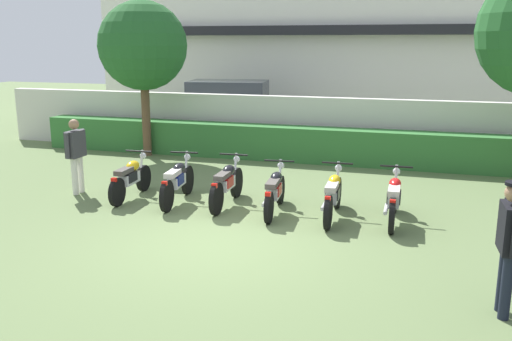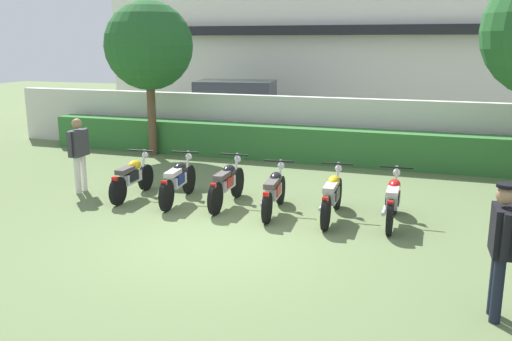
{
  "view_description": "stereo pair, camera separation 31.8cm",
  "coord_description": "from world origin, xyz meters",
  "px_view_note": "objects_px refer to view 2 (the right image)",
  "views": [
    {
      "loc": [
        3.2,
        -8.03,
        3.24
      ],
      "look_at": [
        0.0,
        2.27,
        0.71
      ],
      "focal_mm": 38.74,
      "sensor_mm": 36.0,
      "label": 1
    },
    {
      "loc": [
        3.5,
        -7.93,
        3.24
      ],
      "look_at": [
        0.0,
        2.27,
        0.71
      ],
      "focal_mm": 38.74,
      "sensor_mm": 36.0,
      "label": 2
    }
  ],
  "objects_px": {
    "motorcycle_in_row_2": "(227,183)",
    "inspector_person": "(79,149)",
    "motorcycle_in_row_1": "(178,180)",
    "motorcycle_in_row_4": "(332,195)",
    "motorcycle_in_row_5": "(393,200)",
    "motorcycle_in_row_0": "(132,177)",
    "parked_car": "(240,108)",
    "tree_near_inspector": "(149,46)",
    "motorcycle_in_row_3": "(274,191)",
    "officer_0": "(501,241)"
  },
  "relations": [
    {
      "from": "inspector_person",
      "to": "motorcycle_in_row_5",
      "type": "bearing_deg",
      "value": -0.12
    },
    {
      "from": "tree_near_inspector",
      "to": "motorcycle_in_row_0",
      "type": "distance_m",
      "value": 5.28
    },
    {
      "from": "motorcycle_in_row_4",
      "to": "inspector_person",
      "type": "bearing_deg",
      "value": 87.12
    },
    {
      "from": "motorcycle_in_row_2",
      "to": "officer_0",
      "type": "height_order",
      "value": "officer_0"
    },
    {
      "from": "motorcycle_in_row_2",
      "to": "officer_0",
      "type": "distance_m",
      "value": 5.84
    },
    {
      "from": "tree_near_inspector",
      "to": "inspector_person",
      "type": "relative_size",
      "value": 2.68
    },
    {
      "from": "motorcycle_in_row_0",
      "to": "motorcycle_in_row_4",
      "type": "xyz_separation_m",
      "value": [
        4.3,
        -0.07,
        0.01
      ]
    },
    {
      "from": "motorcycle_in_row_2",
      "to": "motorcycle_in_row_4",
      "type": "bearing_deg",
      "value": -96.32
    },
    {
      "from": "tree_near_inspector",
      "to": "parked_car",
      "type": "bearing_deg",
      "value": 75.86
    },
    {
      "from": "motorcycle_in_row_4",
      "to": "motorcycle_in_row_5",
      "type": "distance_m",
      "value": 1.1
    },
    {
      "from": "tree_near_inspector",
      "to": "motorcycle_in_row_5",
      "type": "bearing_deg",
      "value": -29.96
    },
    {
      "from": "motorcycle_in_row_1",
      "to": "motorcycle_in_row_2",
      "type": "relative_size",
      "value": 1.01
    },
    {
      "from": "motorcycle_in_row_2",
      "to": "inspector_person",
      "type": "bearing_deg",
      "value": 89.71
    },
    {
      "from": "motorcycle_in_row_2",
      "to": "officer_0",
      "type": "xyz_separation_m",
      "value": [
        4.78,
        -3.32,
        0.53
      ]
    },
    {
      "from": "tree_near_inspector",
      "to": "motorcycle_in_row_5",
      "type": "height_order",
      "value": "tree_near_inspector"
    },
    {
      "from": "motorcycle_in_row_3",
      "to": "inspector_person",
      "type": "xyz_separation_m",
      "value": [
        -4.47,
        0.09,
        0.52
      ]
    },
    {
      "from": "officer_0",
      "to": "parked_car",
      "type": "bearing_deg",
      "value": -60.05
    },
    {
      "from": "motorcycle_in_row_1",
      "to": "motorcycle_in_row_2",
      "type": "height_order",
      "value": "motorcycle_in_row_2"
    },
    {
      "from": "parked_car",
      "to": "tree_near_inspector",
      "type": "height_order",
      "value": "tree_near_inspector"
    },
    {
      "from": "motorcycle_in_row_1",
      "to": "officer_0",
      "type": "distance_m",
      "value": 6.68
    },
    {
      "from": "motorcycle_in_row_2",
      "to": "inspector_person",
      "type": "height_order",
      "value": "inspector_person"
    },
    {
      "from": "motorcycle_in_row_1",
      "to": "motorcycle_in_row_4",
      "type": "distance_m",
      "value": 3.22
    },
    {
      "from": "motorcycle_in_row_4",
      "to": "motorcycle_in_row_0",
      "type": "bearing_deg",
      "value": 87.07
    },
    {
      "from": "motorcycle_in_row_2",
      "to": "inspector_person",
      "type": "distance_m",
      "value": 3.46
    },
    {
      "from": "motorcycle_in_row_5",
      "to": "officer_0",
      "type": "relative_size",
      "value": 1.13
    },
    {
      "from": "parked_car",
      "to": "officer_0",
      "type": "relative_size",
      "value": 2.83
    },
    {
      "from": "tree_near_inspector",
      "to": "motorcycle_in_row_4",
      "type": "distance_m",
      "value": 7.91
    },
    {
      "from": "motorcycle_in_row_1",
      "to": "inspector_person",
      "type": "xyz_separation_m",
      "value": [
        -2.38,
        0.0,
        0.51
      ]
    },
    {
      "from": "motorcycle_in_row_0",
      "to": "motorcycle_in_row_2",
      "type": "bearing_deg",
      "value": -90.03
    },
    {
      "from": "inspector_person",
      "to": "officer_0",
      "type": "distance_m",
      "value": 8.81
    },
    {
      "from": "parked_car",
      "to": "motorcycle_in_row_0",
      "type": "distance_m",
      "value": 8.54
    },
    {
      "from": "motorcycle_in_row_1",
      "to": "motorcycle_in_row_4",
      "type": "relative_size",
      "value": 0.99
    },
    {
      "from": "motorcycle_in_row_4",
      "to": "motorcycle_in_row_3",
      "type": "bearing_deg",
      "value": 88.38
    },
    {
      "from": "motorcycle_in_row_4",
      "to": "motorcycle_in_row_5",
      "type": "xyz_separation_m",
      "value": [
        1.1,
        0.07,
        0.0
      ]
    },
    {
      "from": "parked_car",
      "to": "motorcycle_in_row_4",
      "type": "bearing_deg",
      "value": -67.84
    },
    {
      "from": "motorcycle_in_row_1",
      "to": "motorcycle_in_row_5",
      "type": "xyz_separation_m",
      "value": [
        4.32,
        -0.01,
        -0.0
      ]
    },
    {
      "from": "motorcycle_in_row_0",
      "to": "motorcycle_in_row_2",
      "type": "relative_size",
      "value": 0.93
    },
    {
      "from": "motorcycle_in_row_1",
      "to": "officer_0",
      "type": "relative_size",
      "value": 1.17
    },
    {
      "from": "motorcycle_in_row_0",
      "to": "officer_0",
      "type": "bearing_deg",
      "value": -117.87
    },
    {
      "from": "motorcycle_in_row_0",
      "to": "motorcycle_in_row_2",
      "type": "distance_m",
      "value": 2.12
    },
    {
      "from": "parked_car",
      "to": "motorcycle_in_row_1",
      "type": "height_order",
      "value": "parked_car"
    },
    {
      "from": "motorcycle_in_row_0",
      "to": "motorcycle_in_row_5",
      "type": "bearing_deg",
      "value": -92.87
    },
    {
      "from": "parked_car",
      "to": "officer_0",
      "type": "height_order",
      "value": "parked_car"
    },
    {
      "from": "motorcycle_in_row_2",
      "to": "motorcycle_in_row_5",
      "type": "bearing_deg",
      "value": -93.64
    },
    {
      "from": "motorcycle_in_row_4",
      "to": "motorcycle_in_row_5",
      "type": "height_order",
      "value": "motorcycle_in_row_5"
    },
    {
      "from": "motorcycle_in_row_2",
      "to": "motorcycle_in_row_3",
      "type": "xyz_separation_m",
      "value": [
        1.05,
        -0.18,
        -0.02
      ]
    },
    {
      "from": "parked_car",
      "to": "tree_near_inspector",
      "type": "bearing_deg",
      "value": -112.49
    },
    {
      "from": "motorcycle_in_row_3",
      "to": "tree_near_inspector",
      "type": "bearing_deg",
      "value": 44.44
    },
    {
      "from": "motorcycle_in_row_5",
      "to": "motorcycle_in_row_3",
      "type": "bearing_deg",
      "value": 90.75
    },
    {
      "from": "motorcycle_in_row_0",
      "to": "motorcycle_in_row_5",
      "type": "distance_m",
      "value": 5.4
    }
  ]
}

